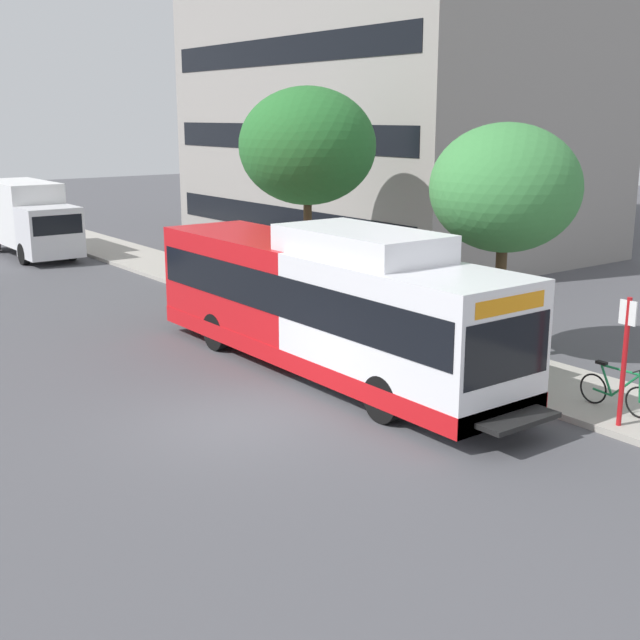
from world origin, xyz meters
name	(u,v)px	position (x,y,z in m)	size (l,w,h in m)	color
ground_plane	(86,341)	(0.00, 8.00, 0.00)	(120.00, 120.00, 0.00)	#4C4C51
sidewalk_curb	(328,317)	(7.00, 6.00, 0.07)	(3.00, 56.00, 0.14)	#A8A399
transit_bus	(324,304)	(3.63, 1.77, 1.70)	(2.58, 12.25, 3.65)	white
bus_stop_sign_pole	(625,352)	(5.87, -4.96, 1.65)	(0.10, 0.36, 2.60)	red
bicycle_parked	(616,391)	(6.56, -4.41, 0.56)	(0.52, 1.76, 1.02)	black
street_tree_near_stop	(505,189)	(7.73, -0.15, 4.38)	(3.71, 3.71, 5.83)	#4C3823
street_tree_mid_block	(307,146)	(8.20, 8.73, 5.13)	(4.52, 4.52, 6.93)	#4C3823
box_truck_background	(29,217)	(3.62, 23.55, 1.74)	(2.32, 7.01, 3.25)	silver
lattice_comm_tower	(245,29)	(20.17, 31.60, 11.22)	(1.10, 1.10, 33.36)	#B7B7BC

